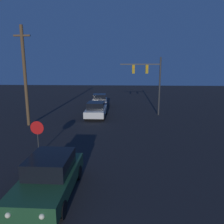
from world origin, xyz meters
name	(u,v)px	position (x,y,z in m)	size (l,w,h in m)	color
car_near	(50,176)	(-2.10, 6.21, 0.81)	(1.99, 4.49, 1.63)	#1E4728
car_mid	(96,110)	(-2.01, 20.19, 0.81)	(2.02, 4.51, 1.63)	beige
car_far	(99,100)	(-2.36, 26.44, 0.81)	(2.27, 4.60, 1.63)	#99999E
traffic_signal_mast	(150,77)	(3.57, 21.74, 4.08)	(4.30, 0.30, 6.15)	#2D2D2D
stop_sign	(37,131)	(-4.21, 10.32, 1.43)	(0.80, 0.07, 2.04)	#2D2D2D
utility_pole	(25,76)	(-7.68, 16.79, 4.41)	(1.42, 0.28, 8.55)	brown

